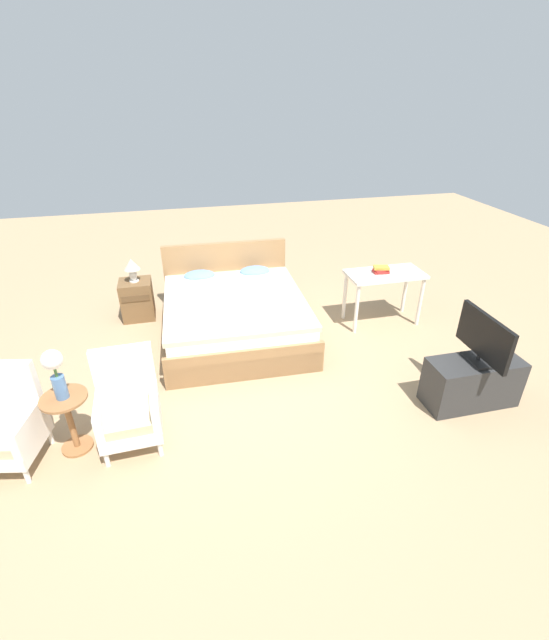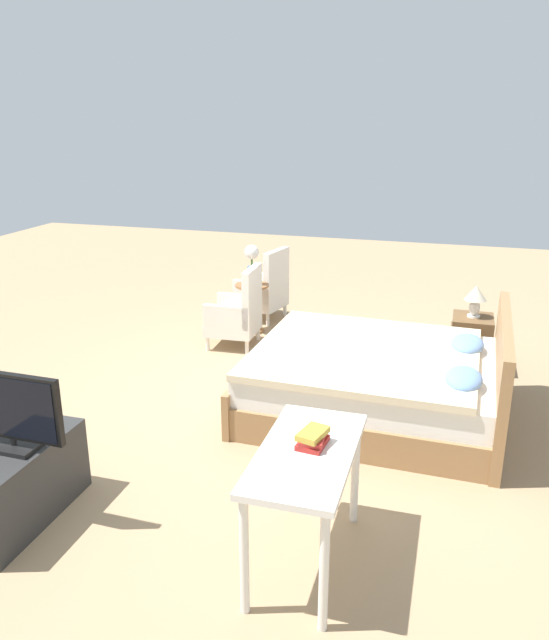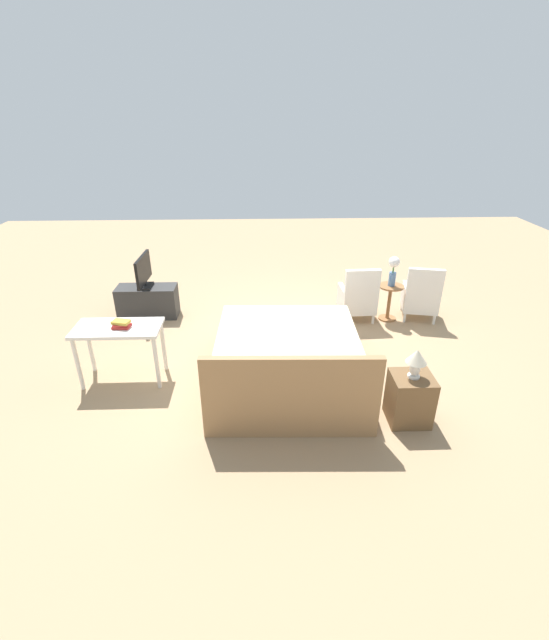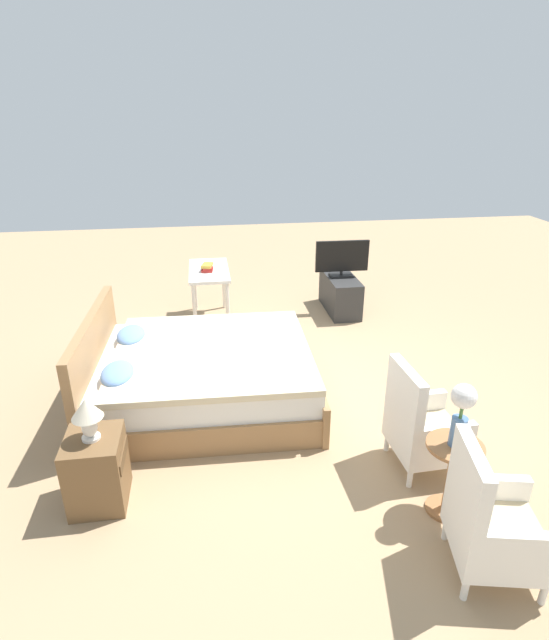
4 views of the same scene
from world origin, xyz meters
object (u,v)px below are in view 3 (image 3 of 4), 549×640
(flower_vase, at_px, (394,268))
(vanity_desk, at_px, (119,335))
(armchair_by_window_right, at_px, (358,298))
(side_table, at_px, (390,298))
(tv_stand, at_px, (148,301))
(nightstand, at_px, (410,399))
(tv_flatscreen, at_px, (143,271))
(table_lamp, at_px, (416,360))
(book_stack, at_px, (121,324))
(armchair_by_window_left, at_px, (421,298))
(bed, at_px, (288,362))

(flower_vase, distance_m, vanity_desk, 4.15)
(armchair_by_window_right, distance_m, side_table, 0.52)
(flower_vase, bearing_deg, tv_stand, -3.88)
(flower_vase, xyz_separation_m, nightstand, (0.48, 2.52, -0.60))
(flower_vase, bearing_deg, tv_flatscreen, -3.88)
(side_table, bearing_deg, vanity_desk, 22.70)
(side_table, relative_size, tv_stand, 0.62)
(flower_vase, bearing_deg, table_lamp, 79.32)
(book_stack, bearing_deg, flower_vase, -156.72)
(armchair_by_window_left, xyz_separation_m, side_table, (0.51, 0.00, -0.00))
(armchair_by_window_left, xyz_separation_m, tv_flatscreen, (4.45, -0.27, 0.41))
(armchair_by_window_left, height_order, side_table, armchair_by_window_left)
(armchair_by_window_left, height_order, nightstand, armchair_by_window_left)
(tv_flatscreen, bearing_deg, side_table, 176.12)
(bed, bearing_deg, armchair_by_window_right, -125.28)
(tv_stand, relative_size, tv_flatscreen, 1.27)
(armchair_by_window_left, bearing_deg, flower_vase, 0.11)
(armchair_by_window_right, height_order, tv_stand, armchair_by_window_right)
(flower_vase, relative_size, tv_flatscreen, 0.63)
(table_lamp, distance_m, tv_stand, 4.48)
(side_table, bearing_deg, book_stack, 23.28)
(vanity_desk, bearing_deg, flower_vase, -157.30)
(nightstand, bearing_deg, tv_stand, -38.88)
(armchair_by_window_left, xyz_separation_m, book_stack, (4.26, 1.62, 0.42))
(book_stack, bearing_deg, tv_stand, -84.47)
(table_lamp, xyz_separation_m, book_stack, (3.28, -0.91, 0.01))
(tv_stand, bearing_deg, book_stack, 95.53)
(nightstand, height_order, table_lamp, table_lamp)
(armchair_by_window_left, relative_size, vanity_desk, 0.88)
(table_lamp, height_order, tv_stand, table_lamp)
(armchair_by_window_left, relative_size, table_lamp, 2.79)
(armchair_by_window_left, height_order, armchair_by_window_right, same)
(flower_vase, relative_size, tv_stand, 0.50)
(vanity_desk, bearing_deg, tv_flatscreen, -86.25)
(nightstand, xyz_separation_m, vanity_desk, (3.34, -0.93, 0.35))
(table_lamp, bearing_deg, side_table, -100.68)
(armchair_by_window_right, height_order, side_table, armchair_by_window_right)
(armchair_by_window_right, distance_m, book_stack, 3.64)
(bed, relative_size, armchair_by_window_right, 2.38)
(nightstand, distance_m, book_stack, 3.44)
(bed, xyz_separation_m, armchair_by_window_right, (-1.24, -1.75, 0.08))
(side_table, distance_m, vanity_desk, 4.15)
(bed, xyz_separation_m, flower_vase, (-1.76, -1.75, 0.59))
(table_lamp, bearing_deg, vanity_desk, -15.53)
(bed, relative_size, nightstand, 3.87)
(armchair_by_window_left, bearing_deg, tv_flatscreen, -3.43)
(armchair_by_window_left, bearing_deg, vanity_desk, 20.28)
(armchair_by_window_left, height_order, flower_vase, flower_vase)
(tv_flatscreen, height_order, book_stack, tv_flatscreen)
(tv_flatscreen, bearing_deg, flower_vase, 176.12)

